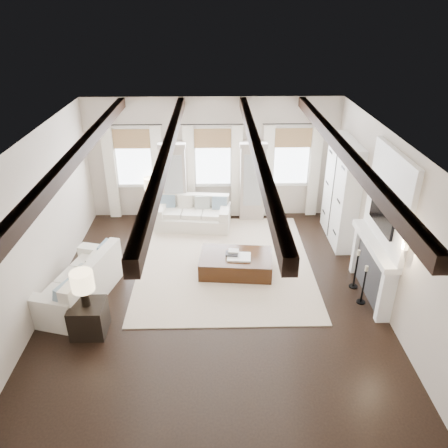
{
  "coord_description": "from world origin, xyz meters",
  "views": [
    {
      "loc": [
        0.04,
        -7.14,
        5.34
      ],
      "look_at": [
        0.23,
        0.93,
        1.15
      ],
      "focal_mm": 35.0,
      "sensor_mm": 36.0,
      "label": 1
    }
  ],
  "objects_px": {
    "side_table_back": "(153,210)",
    "side_table_front": "(89,318)",
    "sofa_left": "(81,284)",
    "ottoman": "(236,264)",
    "sofa_back": "(193,215)"
  },
  "relations": [
    {
      "from": "side_table_back",
      "to": "sofa_back",
      "type": "bearing_deg",
      "value": -19.71
    },
    {
      "from": "side_table_back",
      "to": "side_table_front",
      "type": "bearing_deg",
      "value": -97.55
    },
    {
      "from": "sofa_back",
      "to": "sofa_left",
      "type": "height_order",
      "value": "sofa_left"
    },
    {
      "from": "side_table_front",
      "to": "side_table_back",
      "type": "xyz_separation_m",
      "value": [
        0.59,
        4.44,
        -0.0
      ]
    },
    {
      "from": "sofa_left",
      "to": "side_table_back",
      "type": "relative_size",
      "value": 3.81
    },
    {
      "from": "ottoman",
      "to": "side_table_front",
      "type": "relative_size",
      "value": 2.58
    },
    {
      "from": "ottoman",
      "to": "sofa_left",
      "type": "bearing_deg",
      "value": -158.36
    },
    {
      "from": "sofa_back",
      "to": "ottoman",
      "type": "xyz_separation_m",
      "value": [
        1.01,
        -2.18,
        -0.12
      ]
    },
    {
      "from": "sofa_back",
      "to": "side_table_front",
      "type": "xyz_separation_m",
      "value": [
        -1.69,
        -4.05,
        -0.03
      ]
    },
    {
      "from": "sofa_back",
      "to": "sofa_left",
      "type": "xyz_separation_m",
      "value": [
        -2.07,
        -3.08,
        0.03
      ]
    },
    {
      "from": "ottoman",
      "to": "side_table_back",
      "type": "bearing_deg",
      "value": 134.72
    },
    {
      "from": "side_table_front",
      "to": "side_table_back",
      "type": "distance_m",
      "value": 4.48
    },
    {
      "from": "sofa_back",
      "to": "ottoman",
      "type": "relative_size",
      "value": 1.29
    },
    {
      "from": "side_table_back",
      "to": "ottoman",
      "type": "bearing_deg",
      "value": -50.61
    },
    {
      "from": "ottoman",
      "to": "side_table_front",
      "type": "xyz_separation_m",
      "value": [
        -2.7,
        -1.87,
        0.1
      ]
    }
  ]
}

